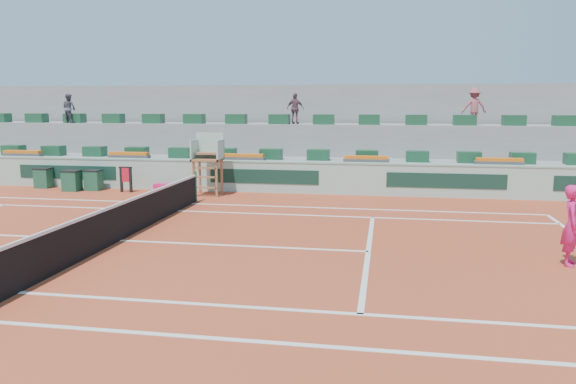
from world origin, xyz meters
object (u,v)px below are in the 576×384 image
object	(u,v)px
umpire_chair	(208,155)
tennis_player	(572,225)
drink_cooler_a	(94,180)
player_bag	(164,188)

from	to	relation	value
umpire_chair	tennis_player	distance (m)	13.38
drink_cooler_a	tennis_player	xyz separation A→B (m)	(15.83, -8.14, 0.48)
player_bag	umpire_chair	size ratio (longest dim) A/B	0.34
umpire_chair	drink_cooler_a	size ratio (longest dim) A/B	2.86
drink_cooler_a	tennis_player	size ratio (longest dim) A/B	0.37
drink_cooler_a	tennis_player	bearing A→B (deg)	-27.20
umpire_chair	drink_cooler_a	bearing A→B (deg)	176.65
drink_cooler_a	tennis_player	distance (m)	17.80
player_bag	tennis_player	size ratio (longest dim) A/B	0.36
player_bag	drink_cooler_a	size ratio (longest dim) A/B	0.97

